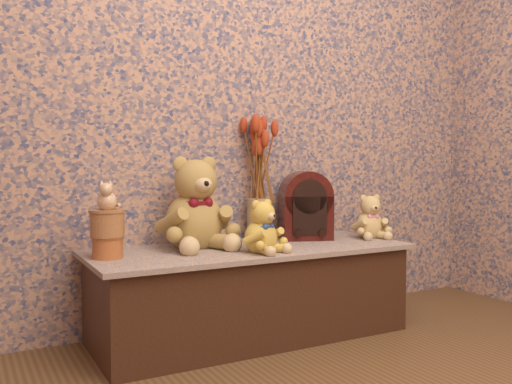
% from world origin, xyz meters
% --- Properties ---
extents(display_shelf, '(1.39, 0.55, 0.39)m').
position_xyz_m(display_shelf, '(0.00, 1.23, 0.20)').
color(display_shelf, '#34496B').
rests_on(display_shelf, ground).
extents(teddy_large, '(0.34, 0.40, 0.42)m').
position_xyz_m(teddy_large, '(-0.22, 1.34, 0.60)').
color(teddy_large, '#A07B3D').
rests_on(teddy_large, display_shelf).
extents(teddy_medium, '(0.25, 0.27, 0.23)m').
position_xyz_m(teddy_medium, '(-0.03, 1.09, 0.51)').
color(teddy_medium, gold).
rests_on(teddy_medium, display_shelf).
extents(teddy_small, '(0.22, 0.25, 0.23)m').
position_xyz_m(teddy_small, '(0.64, 1.22, 0.50)').
color(teddy_small, tan).
rests_on(teddy_small, display_shelf).
extents(cathedral_radio, '(0.28, 0.24, 0.32)m').
position_xyz_m(cathedral_radio, '(0.35, 1.33, 0.55)').
color(cathedral_radio, black).
rests_on(cathedral_radio, display_shelf).
extents(ceramic_vase, '(0.15, 0.15, 0.19)m').
position_xyz_m(ceramic_vase, '(0.14, 1.41, 0.49)').
color(ceramic_vase, tan).
rests_on(ceramic_vase, display_shelf).
extents(dried_stalks, '(0.27, 0.27, 0.40)m').
position_xyz_m(dried_stalks, '(0.14, 1.41, 0.78)').
color(dried_stalks, '#B0381C').
rests_on(dried_stalks, ceramic_vase).
extents(biscuit_tin_lower, '(0.13, 0.13, 0.08)m').
position_xyz_m(biscuit_tin_lower, '(-0.61, 1.25, 0.43)').
color(biscuit_tin_lower, gold).
rests_on(biscuit_tin_lower, display_shelf).
extents(biscuit_tin_upper, '(0.16, 0.16, 0.10)m').
position_xyz_m(biscuit_tin_upper, '(-0.61, 1.25, 0.52)').
color(biscuit_tin_upper, tan).
rests_on(biscuit_tin_upper, biscuit_tin_lower).
extents(cat_figurine, '(0.11, 0.12, 0.12)m').
position_xyz_m(cat_figurine, '(-0.61, 1.25, 0.63)').
color(cat_figurine, silver).
rests_on(cat_figurine, biscuit_tin_upper).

